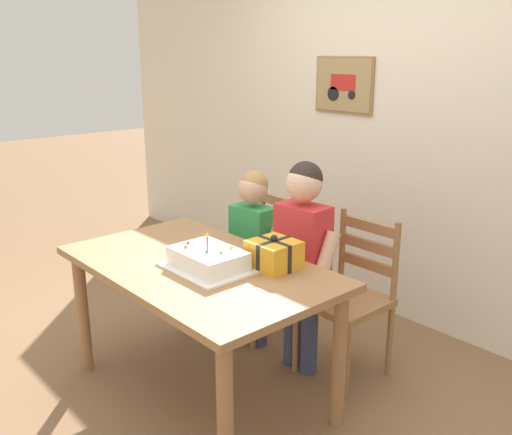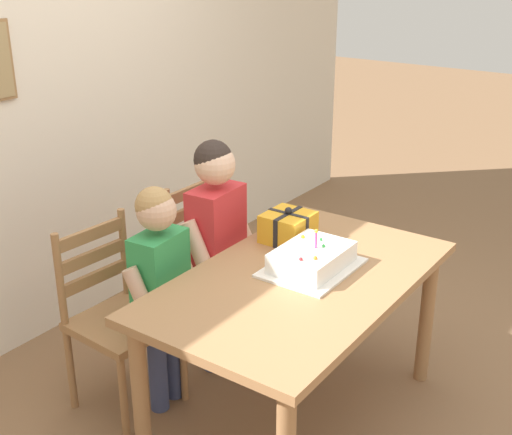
% 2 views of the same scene
% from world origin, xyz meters
% --- Properties ---
extents(ground_plane, '(20.00, 20.00, 0.00)m').
position_xyz_m(ground_plane, '(0.00, 0.00, 0.00)').
color(ground_plane, '#846042').
extents(back_wall, '(6.40, 0.11, 2.60)m').
position_xyz_m(back_wall, '(-0.00, 1.65, 1.30)').
color(back_wall, silver).
rests_on(back_wall, ground).
extents(dining_table, '(1.47, 0.87, 0.76)m').
position_xyz_m(dining_table, '(0.00, 0.00, 0.66)').
color(dining_table, '#9E7047').
rests_on(dining_table, ground).
extents(birthday_cake, '(0.44, 0.34, 0.19)m').
position_xyz_m(birthday_cake, '(0.09, -0.01, 0.81)').
color(birthday_cake, white).
rests_on(birthday_cake, dining_table).
extents(gift_box_red_large, '(0.23, 0.22, 0.18)m').
position_xyz_m(gift_box_red_large, '(0.30, 0.25, 0.83)').
color(gift_box_red_large, gold).
rests_on(gift_box_red_large, dining_table).
extents(chair_left, '(0.44, 0.44, 0.92)m').
position_xyz_m(chair_left, '(-0.36, 0.78, 0.47)').
color(chair_left, '#996B42').
rests_on(chair_left, ground).
extents(chair_right, '(0.42, 0.42, 0.92)m').
position_xyz_m(chair_right, '(0.36, 0.78, 0.47)').
color(chair_right, '#996B42').
rests_on(chair_right, ground).
extents(child_older, '(0.46, 0.26, 1.24)m').
position_xyz_m(child_older, '(0.17, 0.59, 0.75)').
color(child_older, '#38426B').
rests_on(child_older, ground).
extents(child_younger, '(0.42, 0.24, 1.12)m').
position_xyz_m(child_younger, '(-0.25, 0.59, 0.68)').
color(child_younger, '#38426B').
rests_on(child_younger, ground).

